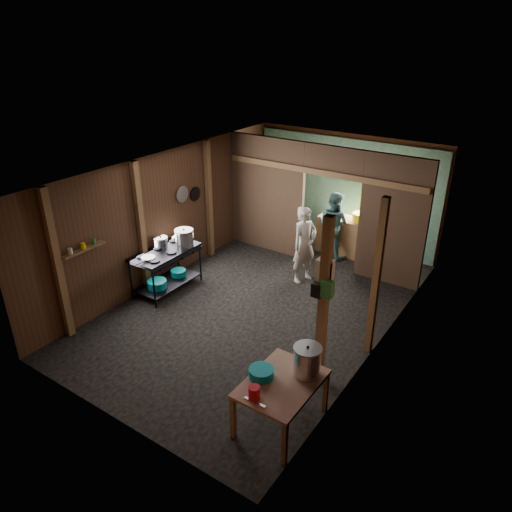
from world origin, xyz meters
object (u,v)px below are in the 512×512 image
Objects in this scene: pink_bucket at (254,393)px; stove_pot_large at (184,238)px; yellow_tub at (360,217)px; cook at (304,245)px; gas_range at (167,270)px; prep_table at (281,403)px; stock_pot at (307,362)px.

stove_pot_large is at bearing 142.64° from pink_bucket.
cook is at bearing -105.91° from yellow_tub.
cook reaches higher than gas_range.
gas_range is at bearing 154.19° from prep_table.
stock_pot is at bearing 67.55° from pink_bucket.
pink_bucket is at bearing -31.84° from gas_range.
pink_bucket is at bearing -106.11° from prep_table.
prep_table is at bearing -25.81° from gas_range.
prep_table is 3.15× the size of stove_pot_large.
cook reaches higher than prep_table.
gas_range is 1.23× the size of prep_table.
stove_pot_large reaches higher than gas_range.
stove_pot_large is at bearing 65.93° from gas_range.
gas_range reaches higher than prep_table.
stove_pot_large is 3.89m from yellow_tub.
stock_pot reaches higher than gas_range.
pink_bucket is at bearing -37.36° from stove_pot_large.
cook reaches higher than stove_pot_large.
stove_pot_large is (0.17, 0.38, 0.58)m from gas_range.
cook is (-0.47, -1.65, -0.16)m from yellow_tub.
stove_pot_large reaches higher than stock_pot.
gas_range is 0.72m from stove_pot_large.
gas_range is 4.23m from pink_bucket.
pink_bucket is at bearing -79.28° from yellow_tub.
stove_pot_large is at bearing 153.42° from stock_pot.
cook is at bearing 37.97° from stove_pot_large.
stove_pot_large reaches higher than yellow_tub.
gas_range is 4.32m from yellow_tub.
stock_pot is 5.16m from yellow_tub.
gas_range is 8.18× the size of pink_bucket.
stove_pot_large is 0.23× the size of cook.
prep_table is 0.73× the size of cook.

